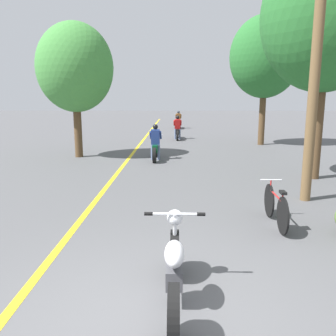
{
  "coord_description": "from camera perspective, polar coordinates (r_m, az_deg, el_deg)",
  "views": [
    {
      "loc": [
        0.28,
        -3.64,
        2.5
      ],
      "look_at": [
        0.08,
        4.28,
        0.9
      ],
      "focal_mm": 38.0,
      "sensor_mm": 36.0,
      "label": 1
    }
  ],
  "objects": [
    {
      "name": "motorcycle_rider_mid",
      "position": [
        21.21,
        1.53,
        6.06
      ],
      "size": [
        0.5,
        2.08,
        1.39
      ],
      "color": "black",
      "rests_on": "ground"
    },
    {
      "name": "motorcycle_rider_far",
      "position": [
        28.4,
        1.68,
        7.42
      ],
      "size": [
        0.5,
        2.07,
        1.39
      ],
      "color": "black",
      "rests_on": "ground"
    },
    {
      "name": "lane_stripe_center",
      "position": [
        16.24,
        -5.55,
        2.52
      ],
      "size": [
        0.14,
        48.0,
        0.01
      ],
      "primitive_type": "cube",
      "color": "yellow",
      "rests_on": "ground"
    },
    {
      "name": "bicycle_parked",
      "position": [
        7.34,
        16.89,
        -5.91
      ],
      "size": [
        0.44,
        1.68,
        0.82
      ],
      "color": "black",
      "rests_on": "ground"
    },
    {
      "name": "ground_plane",
      "position": [
        4.43,
        -2.63,
        -22.99
      ],
      "size": [
        120.0,
        120.0,
        0.0
      ],
      "primitive_type": "plane",
      "color": "#515154"
    },
    {
      "name": "utility_pole",
      "position": [
        9.11,
        22.71,
        16.53
      ],
      "size": [
        1.1,
        0.24,
        6.71
      ],
      "color": "brown",
      "rests_on": "ground"
    },
    {
      "name": "motorcycle_foreground",
      "position": [
        4.48,
        1.02,
        -15.88
      ],
      "size": [
        0.81,
        2.13,
        1.0
      ],
      "color": "black",
      "rests_on": "ground"
    },
    {
      "name": "roadside_tree_right_far",
      "position": [
        19.36,
        15.32,
        16.77
      ],
      "size": [
        3.57,
        3.21,
        6.51
      ],
      "color": "#513A23",
      "rests_on": "ground"
    },
    {
      "name": "roadside_tree_right_near",
      "position": [
        11.9,
        24.07,
        21.27
      ],
      "size": [
        3.73,
        3.36,
        6.89
      ],
      "color": "#513A23",
      "rests_on": "ground"
    },
    {
      "name": "motorcycle_rider_lead",
      "position": [
        14.28,
        -2.03,
        3.47
      ],
      "size": [
        0.5,
        2.04,
        1.42
      ],
      "color": "black",
      "rests_on": "ground"
    },
    {
      "name": "roadside_tree_left",
      "position": [
        15.29,
        -14.71,
        15.26
      ],
      "size": [
        3.09,
        2.78,
        5.42
      ],
      "color": "#513A23",
      "rests_on": "ground"
    }
  ]
}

